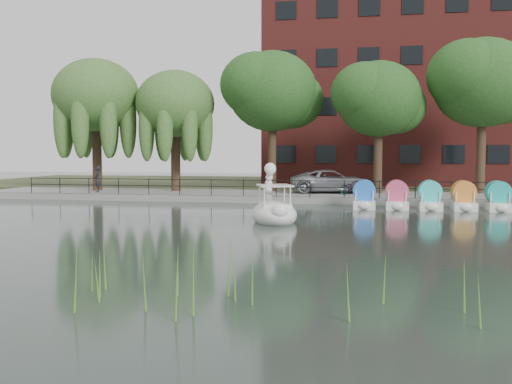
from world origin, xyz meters
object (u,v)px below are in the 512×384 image
(bicycle, at_px, (353,187))
(swan_boat, at_px, (274,209))
(pedestrian, at_px, (97,177))
(minivan, at_px, (332,180))

(bicycle, xyz_separation_m, swan_boat, (-3.21, -11.02, -0.34))
(pedestrian, distance_m, swan_boat, 17.00)
(bicycle, bearing_deg, swan_boat, -176.90)
(bicycle, distance_m, pedestrian, 16.57)
(pedestrian, xyz_separation_m, swan_boat, (13.34, -10.50, -0.83))
(minivan, xyz_separation_m, swan_boat, (-1.81, -12.80, -0.70))
(minivan, height_order, swan_boat, swan_boat)
(minivan, distance_m, swan_boat, 12.94)
(bicycle, xyz_separation_m, pedestrian, (-16.55, -0.52, 0.49))
(pedestrian, bearing_deg, minivan, 65.09)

